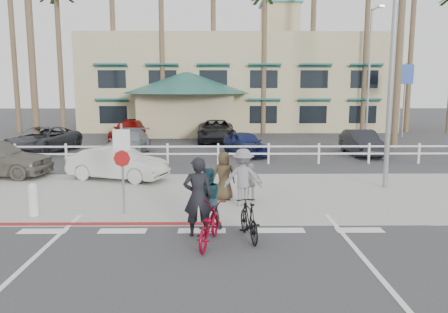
{
  "coord_description": "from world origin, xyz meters",
  "views": [
    {
      "loc": [
        0.43,
        -10.0,
        3.57
      ],
      "look_at": [
        0.59,
        3.26,
        1.5
      ],
      "focal_mm": 35.0,
      "sensor_mm": 36.0,
      "label": 1
    }
  ],
  "objects_px": {
    "bike_black": "(249,220)",
    "car_white_sedan": "(117,163)",
    "sign_post": "(122,164)",
    "bike_red": "(209,225)"
  },
  "relations": [
    {
      "from": "bike_red",
      "to": "car_white_sedan",
      "type": "bearing_deg",
      "value": -51.03
    },
    {
      "from": "bike_red",
      "to": "bike_black",
      "type": "distance_m",
      "value": 1.02
    },
    {
      "from": "bike_black",
      "to": "car_white_sedan",
      "type": "distance_m",
      "value": 8.43
    },
    {
      "from": "bike_black",
      "to": "car_white_sedan",
      "type": "bearing_deg",
      "value": -66.47
    },
    {
      "from": "sign_post",
      "to": "bike_black",
      "type": "height_order",
      "value": "sign_post"
    },
    {
      "from": "car_white_sedan",
      "to": "bike_red",
      "type": "bearing_deg",
      "value": -134.03
    },
    {
      "from": "bike_red",
      "to": "car_white_sedan",
      "type": "distance_m",
      "value": 8.26
    },
    {
      "from": "sign_post",
      "to": "car_white_sedan",
      "type": "xyz_separation_m",
      "value": [
        -1.28,
        4.81,
        -0.8
      ]
    },
    {
      "from": "sign_post",
      "to": "bike_red",
      "type": "distance_m",
      "value": 3.7
    },
    {
      "from": "sign_post",
      "to": "bike_red",
      "type": "height_order",
      "value": "sign_post"
    }
  ]
}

